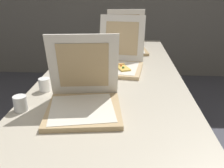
{
  "coord_description": "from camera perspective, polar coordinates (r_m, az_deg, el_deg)",
  "views": [
    {
      "loc": [
        0.09,
        -0.69,
        1.28
      ],
      "look_at": [
        0.02,
        0.49,
        0.81
      ],
      "focal_mm": 39.0,
      "sensor_mm": 36.0,
      "label": 1
    }
  ],
  "objects": [
    {
      "name": "cup_white_near_left",
      "position": [
        1.19,
        -20.68,
        -4.29
      ],
      "size": [
        0.06,
        0.06,
        0.07
      ],
      "primitive_type": "cylinder",
      "color": "white",
      "rests_on": "table"
    },
    {
      "name": "cup_white_near_center",
      "position": [
        1.38,
        -15.53,
        -0.16
      ],
      "size": [
        0.06,
        0.06,
        0.07
      ],
      "primitive_type": "cylinder",
      "color": "white",
      "rests_on": "table"
    },
    {
      "name": "pizza_box_middle",
      "position": [
        1.69,
        1.42,
        5.29
      ],
      "size": [
        0.38,
        0.46,
        0.34
      ],
      "rotation": [
        0.0,
        0.0,
        -0.13
      ],
      "color": "tan",
      "rests_on": "table"
    },
    {
      "name": "table",
      "position": [
        1.48,
        -0.35,
        -1.07
      ],
      "size": [
        0.88,
        2.45,
        0.75
      ],
      "color": "#BCB29E",
      "rests_on": "ground"
    },
    {
      "name": "pizza_box_back",
      "position": [
        2.18,
        3.39,
        9.12
      ],
      "size": [
        0.37,
        0.37,
        0.35
      ],
      "rotation": [
        0.0,
        0.0,
        0.12
      ],
      "color": "tan",
      "rests_on": "table"
    },
    {
      "name": "cup_white_mid",
      "position": [
        1.56,
        -8.47,
        3.1
      ],
      "size": [
        0.06,
        0.06,
        0.07
      ],
      "primitive_type": "cylinder",
      "color": "white",
      "rests_on": "table"
    },
    {
      "name": "pizza_box_front",
      "position": [
        1.13,
        -6.67,
        -3.63
      ],
      "size": [
        0.37,
        0.37,
        0.34
      ],
      "rotation": [
        0.0,
        0.0,
        0.12
      ],
      "color": "tan",
      "rests_on": "table"
    }
  ]
}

